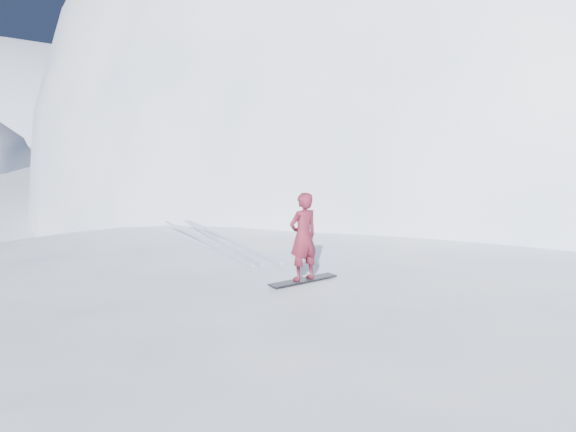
% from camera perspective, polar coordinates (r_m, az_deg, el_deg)
% --- Properties ---
extents(ground, '(400.00, 400.00, 0.00)m').
position_cam_1_polar(ground, '(12.31, 7.13, -17.93)').
color(ground, white).
rests_on(ground, ground).
extents(near_ridge, '(36.00, 28.00, 4.80)m').
position_cam_1_polar(near_ridge, '(15.18, 5.96, -12.42)').
color(near_ridge, white).
rests_on(near_ridge, ground).
extents(summit_peak, '(60.00, 56.00, 56.00)m').
position_cam_1_polar(summit_peak, '(45.04, 19.39, 1.78)').
color(summit_peak, white).
rests_on(summit_peak, ground).
extents(peak_shoulder, '(28.00, 24.00, 18.00)m').
position_cam_1_polar(peak_shoulder, '(33.77, 8.88, -0.23)').
color(peak_shoulder, white).
rests_on(peak_shoulder, ground).
extents(wind_bumps, '(16.00, 14.40, 1.00)m').
position_cam_1_polar(wind_bumps, '(13.91, 1.30, -14.49)').
color(wind_bumps, white).
rests_on(wind_bumps, ground).
extents(snowboard, '(1.48, 0.74, 0.02)m').
position_cam_1_polar(snowboard, '(12.36, 1.35, -5.72)').
color(snowboard, black).
rests_on(snowboard, near_ridge).
extents(snowboarder, '(0.71, 0.58, 1.68)m').
position_cam_1_polar(snowboarder, '(12.16, 1.37, -1.83)').
color(snowboarder, maroon).
rests_on(snowboarder, snowboard).
extents(board_tracks, '(1.82, 5.96, 0.04)m').
position_cam_1_polar(board_tracks, '(16.23, -6.43, -2.05)').
color(board_tracks, silver).
rests_on(board_tracks, ground).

